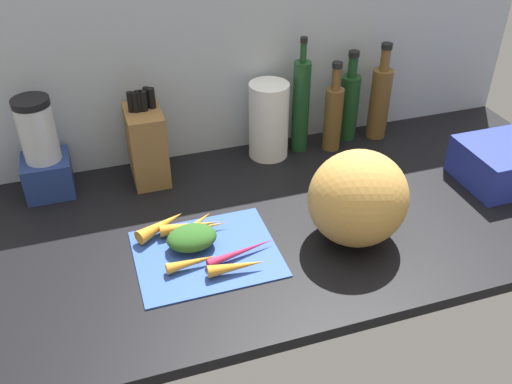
% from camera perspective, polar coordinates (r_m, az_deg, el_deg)
% --- Properties ---
extents(ground_plane, '(1.70, 0.80, 0.03)m').
position_cam_1_polar(ground_plane, '(1.49, 4.39, -2.28)').
color(ground_plane, black).
extents(wall_back, '(1.70, 0.03, 0.60)m').
position_cam_1_polar(wall_back, '(1.66, -0.19, 14.25)').
color(wall_back, '#ADB7C1').
rests_on(wall_back, ground_plane).
extents(cutting_board, '(0.33, 0.27, 0.01)m').
position_cam_1_polar(cutting_board, '(1.34, -5.04, -6.16)').
color(cutting_board, '#2D51B7').
rests_on(cutting_board, ground_plane).
extents(carrot_0, '(0.18, 0.06, 0.02)m').
position_cam_1_polar(carrot_0, '(1.32, -1.45, -6.02)').
color(carrot_0, '#B2264C').
rests_on(carrot_0, cutting_board).
extents(carrot_1, '(0.15, 0.04, 0.03)m').
position_cam_1_polar(carrot_1, '(1.39, -6.64, -3.47)').
color(carrot_1, orange).
rests_on(carrot_1, cutting_board).
extents(carrot_2, '(0.14, 0.03, 0.03)m').
position_cam_1_polar(carrot_2, '(1.27, -1.93, -7.53)').
color(carrot_2, orange).
rests_on(carrot_2, cutting_board).
extents(carrot_3, '(0.12, 0.04, 0.03)m').
position_cam_1_polar(carrot_3, '(1.29, -6.48, -7.07)').
color(carrot_3, orange).
rests_on(carrot_3, cutting_board).
extents(carrot_4, '(0.14, 0.12, 0.03)m').
position_cam_1_polar(carrot_4, '(1.39, -6.53, -3.60)').
color(carrot_4, orange).
rests_on(carrot_4, cutting_board).
extents(carrot_5, '(0.15, 0.02, 0.02)m').
position_cam_1_polar(carrot_5, '(1.39, -5.74, -3.60)').
color(carrot_5, orange).
rests_on(carrot_5, cutting_board).
extents(carrot_6, '(0.14, 0.10, 0.04)m').
position_cam_1_polar(carrot_6, '(1.40, -9.55, -3.32)').
color(carrot_6, orange).
rests_on(carrot_6, cutting_board).
extents(carrot_greens_pile, '(0.12, 0.09, 0.05)m').
position_cam_1_polar(carrot_greens_pile, '(1.34, -6.50, -4.62)').
color(carrot_greens_pile, '#2D6023').
rests_on(carrot_greens_pile, cutting_board).
extents(winter_squash, '(0.24, 0.22, 0.23)m').
position_cam_1_polar(winter_squash, '(1.34, 10.27, -0.64)').
color(winter_squash, gold).
rests_on(winter_squash, ground_plane).
extents(knife_block, '(0.10, 0.15, 0.26)m').
position_cam_1_polar(knife_block, '(1.58, -10.99, 4.81)').
color(knife_block, olive).
rests_on(knife_block, ground_plane).
extents(blender_appliance, '(0.12, 0.12, 0.28)m').
position_cam_1_polar(blender_appliance, '(1.58, -20.74, 3.63)').
color(blender_appliance, navy).
rests_on(blender_appliance, ground_plane).
extents(paper_towel_roll, '(0.12, 0.12, 0.23)m').
position_cam_1_polar(paper_towel_roll, '(1.66, 1.29, 7.24)').
color(paper_towel_roll, white).
rests_on(paper_towel_roll, ground_plane).
extents(bottle_0, '(0.05, 0.05, 0.35)m').
position_cam_1_polar(bottle_0, '(1.68, 4.55, 8.72)').
color(bottle_0, '#19421E').
rests_on(bottle_0, ground_plane).
extents(bottle_1, '(0.06, 0.06, 0.28)m').
position_cam_1_polar(bottle_1, '(1.71, 7.80, 7.67)').
color(bottle_1, brown).
rests_on(bottle_1, ground_plane).
extents(bottle_2, '(0.06, 0.06, 0.28)m').
position_cam_1_polar(bottle_2, '(1.78, 9.38, 8.77)').
color(bottle_2, '#19421E').
rests_on(bottle_2, ground_plane).
extents(bottle_3, '(0.06, 0.06, 0.30)m').
position_cam_1_polar(bottle_3, '(1.80, 12.39, 9.04)').
color(bottle_3, brown).
rests_on(bottle_3, ground_plane).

